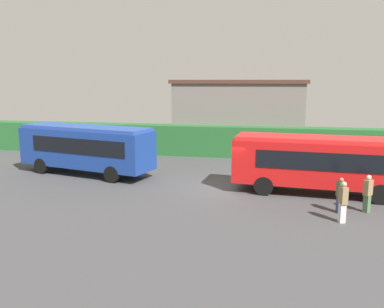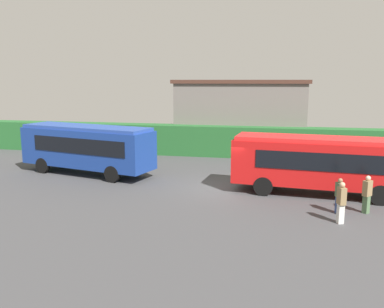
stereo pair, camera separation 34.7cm
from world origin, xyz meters
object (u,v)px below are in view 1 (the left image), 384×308
(bus_red, at_px, (321,161))
(person_far, at_px, (368,193))
(bus_blue, at_px, (86,147))
(person_right, at_px, (340,194))
(person_left, at_px, (79,149))
(person_center, at_px, (343,201))

(bus_red, height_order, person_far, bus_red)
(bus_blue, distance_m, person_right, 15.52)
(bus_blue, xyz_separation_m, person_far, (15.89, -4.69, -0.87))
(bus_red, relative_size, person_far, 5.34)
(bus_red, bearing_deg, person_left, -12.80)
(bus_blue, relative_size, person_left, 4.94)
(bus_red, bearing_deg, person_center, 101.18)
(person_right, relative_size, person_far, 0.94)
(person_right, bearing_deg, person_far, 177.05)
(person_far, bearing_deg, bus_red, 165.14)
(bus_red, distance_m, person_right, 3.25)
(person_center, xyz_separation_m, person_far, (1.34, 1.63, -0.03))
(bus_blue, xyz_separation_m, person_left, (-2.25, 3.49, -0.80))
(bus_blue, distance_m, bus_red, 14.24)
(person_center, distance_m, person_right, 1.33)
(bus_blue, relative_size, person_right, 5.67)
(bus_blue, height_order, person_left, bus_blue)
(bus_blue, bearing_deg, person_center, 171.01)
(person_center, relative_size, person_far, 1.02)
(person_left, distance_m, person_center, 19.45)
(person_left, height_order, person_center, person_left)
(bus_blue, height_order, person_far, bus_blue)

